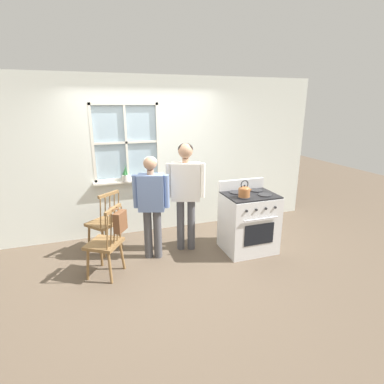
{
  "coord_description": "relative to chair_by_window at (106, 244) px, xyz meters",
  "views": [
    {
      "loc": [
        -0.9,
        -3.7,
        2.25
      ],
      "look_at": [
        0.45,
        0.26,
        1.0
      ],
      "focal_mm": 28.0,
      "sensor_mm": 36.0,
      "label": 1
    }
  ],
  "objects": [
    {
      "name": "kettle",
      "position": [
        1.99,
        -0.09,
        0.57
      ],
      "size": [
        0.21,
        0.17,
        0.25
      ],
      "color": "#A86638",
      "rests_on": "stove"
    },
    {
      "name": "potted_plant",
      "position": [
        0.44,
        1.23,
        0.61
      ],
      "size": [
        0.12,
        0.12,
        0.3
      ],
      "color": "beige",
      "rests_on": "wall_back"
    },
    {
      "name": "stove",
      "position": [
        2.16,
        0.04,
        0.02
      ],
      "size": [
        0.78,
        0.68,
        1.08
      ],
      "color": "silver",
      "rests_on": "ground_plane"
    },
    {
      "name": "handbag",
      "position": [
        0.2,
        -0.13,
        0.35
      ],
      "size": [
        0.25,
        0.25,
        0.31
      ],
      "color": "brown",
      "rests_on": "chair_by_window"
    },
    {
      "name": "person_elderly_left",
      "position": [
        0.69,
        0.28,
        0.47
      ],
      "size": [
        0.53,
        0.31,
        1.54
      ],
      "rotation": [
        0.0,
        0.0,
        -0.31
      ],
      "color": "#4C4C51",
      "rests_on": "ground_plane"
    },
    {
      "name": "chair_near_wall",
      "position": [
        0.02,
        0.73,
        0.0
      ],
      "size": [
        0.58,
        0.58,
        0.98
      ],
      "rotation": [
        0.0,
        0.0,
        -2.46
      ],
      "color": "olive",
      "rests_on": "ground_plane"
    },
    {
      "name": "person_teen_center",
      "position": [
        1.24,
        0.38,
        0.59
      ],
      "size": [
        0.59,
        0.34,
        1.69
      ],
      "rotation": [
        0.0,
        0.0,
        -0.32
      ],
      "color": "#4C4C51",
      "rests_on": "ground_plane"
    },
    {
      "name": "ground_plane",
      "position": [
        0.82,
        -0.08,
        -0.46
      ],
      "size": [
        16.0,
        16.0,
        0.0
      ],
      "primitive_type": "plane",
      "color": "brown"
    },
    {
      "name": "wall_back",
      "position": [
        0.84,
        1.32,
        0.88
      ],
      "size": [
        6.4,
        0.16,
        2.7
      ],
      "color": "silver",
      "rests_on": "ground_plane"
    },
    {
      "name": "chair_by_window",
      "position": [
        0.0,
        0.0,
        0.0
      ],
      "size": [
        0.56,
        0.57,
        0.98
      ],
      "rotation": [
        0.0,
        0.0,
        -2.14
      ],
      "color": "olive",
      "rests_on": "ground_plane"
    }
  ]
}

